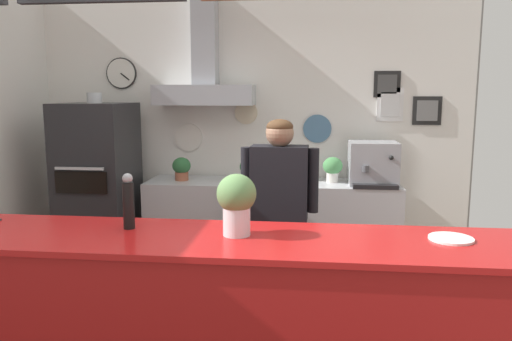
{
  "coord_description": "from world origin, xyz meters",
  "views": [
    {
      "loc": [
        0.63,
        -2.63,
        1.77
      ],
      "look_at": [
        0.25,
        0.79,
        1.23
      ],
      "focal_mm": 34.71,
      "sensor_mm": 36.0,
      "label": 1
    }
  ],
  "objects": [
    {
      "name": "potted_rosemary",
      "position": [
        0.02,
        2.19,
        1.03
      ],
      "size": [
        0.17,
        0.17,
        0.22
      ],
      "color": "#9E563D",
      "rests_on": "back_prep_counter"
    },
    {
      "name": "potted_oregano",
      "position": [
        0.85,
        2.19,
        1.05
      ],
      "size": [
        0.19,
        0.19,
        0.25
      ],
      "color": "beige",
      "rests_on": "back_prep_counter"
    },
    {
      "name": "potted_thyme",
      "position": [
        0.38,
        2.15,
        1.03
      ],
      "size": [
        0.17,
        0.17,
        0.22
      ],
      "color": "#4C4C51",
      "rests_on": "back_prep_counter"
    },
    {
      "name": "shop_worker",
      "position": [
        0.4,
        0.98,
        0.86
      ],
      "size": [
        0.58,
        0.23,
        1.58
      ],
      "rotation": [
        0.0,
        0.0,
        3.11
      ],
      "color": "#232328",
      "rests_on": "ground_plane"
    },
    {
      "name": "condiment_plate",
      "position": [
        1.32,
        -0.22,
        1.07
      ],
      "size": [
        0.21,
        0.21,
        0.01
      ],
      "color": "white",
      "rests_on": "service_counter"
    },
    {
      "name": "pepper_grinder",
      "position": [
        -0.31,
        -0.2,
        1.21
      ],
      "size": [
        0.06,
        0.06,
        0.29
      ],
      "color": "black",
      "rests_on": "service_counter"
    },
    {
      "name": "potted_sage",
      "position": [
        -0.65,
        2.13,
        1.03
      ],
      "size": [
        0.18,
        0.18,
        0.23
      ],
      "color": "#9E563D",
      "rests_on": "back_prep_counter"
    },
    {
      "name": "basil_vase",
      "position": [
        0.27,
        -0.25,
        1.23
      ],
      "size": [
        0.2,
        0.2,
        0.31
      ],
      "color": "silver",
      "rests_on": "service_counter"
    },
    {
      "name": "back_wall_assembly",
      "position": [
        -0.03,
        2.37,
        1.55
      ],
      "size": [
        4.5,
        2.63,
        2.87
      ],
      "color": "gray",
      "rests_on": "ground_plane"
    },
    {
      "name": "service_counter",
      "position": [
        0.0,
        -0.29,
        0.53
      ],
      "size": [
        3.83,
        0.64,
        1.07
      ],
      "color": "maroon",
      "rests_on": "ground_plane"
    },
    {
      "name": "espresso_machine",
      "position": [
        1.22,
        2.13,
        1.11
      ],
      "size": [
        0.45,
        0.48,
        0.41
      ],
      "color": "#A3A5AD",
      "rests_on": "back_prep_counter"
    },
    {
      "name": "pizza_oven",
      "position": [
        -1.43,
        1.93,
        0.84
      ],
      "size": [
        0.65,
        0.75,
        1.78
      ],
      "color": "#232326",
      "rests_on": "ground_plane"
    },
    {
      "name": "back_prep_counter",
      "position": [
        0.25,
        2.15,
        0.45
      ],
      "size": [
        2.47,
        0.6,
        0.91
      ],
      "color": "#B7BABF",
      "rests_on": "ground_plane"
    }
  ]
}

